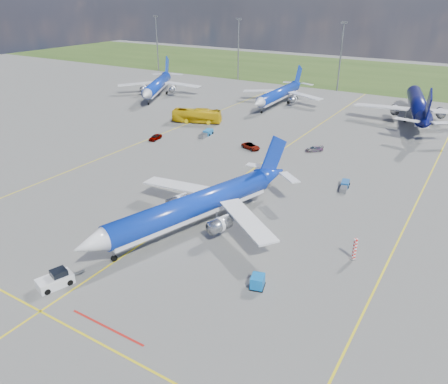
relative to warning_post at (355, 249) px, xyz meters
The scene contains 17 objects.
ground 27.24m from the warning_post, 162.90° to the right, with size 400.00×400.00×0.00m, color #5B5B58.
grass_strip 144.37m from the warning_post, 100.38° to the left, with size 400.00×80.00×0.01m, color #2D4719.
taxiway_lines 32.52m from the warning_post, 142.66° to the left, with size 60.25×160.00×0.02m.
floodlight_masts 103.84m from the warning_post, 98.91° to the left, with size 202.20×0.50×22.70m.
warning_post is the anchor object (origin of this frame).
bg_jet_nw 105.03m from the warning_post, 143.28° to the left, with size 30.05×39.45×10.33m, color #0B2AA0, non-canonical shape.
bg_jet_nnw 85.14m from the warning_post, 121.62° to the left, with size 27.76×36.44×9.54m, color #0B2AA0, non-canonical shape.
bg_jet_n 76.20m from the warning_post, 94.21° to the left, with size 34.81×45.69×11.97m, color #080B44, non-canonical shape.
main_airliner 22.87m from the warning_post, 169.64° to the right, with size 29.86×39.20×10.27m, color #0B2AA0, non-canonical shape.
pushback_tug 37.06m from the warning_post, 139.76° to the right, with size 3.21×5.74×1.92m.
uld_container 14.19m from the warning_post, 123.99° to the right, with size 1.48×1.85×1.48m, color #0C60B3.
apron_bus 69.29m from the warning_post, 141.86° to the left, with size 3.05×13.02×3.63m, color #DDB50D.
service_car_a 59.90m from the warning_post, 154.91° to the left, with size 1.58×3.92×1.33m, color #999999.
service_car_b 44.92m from the warning_post, 135.64° to the left, with size 2.13×4.63×1.29m, color #999999.
service_car_c 42.09m from the warning_post, 117.81° to the left, with size 1.57×3.87×1.12m, color #999999.
baggage_tug_w 22.91m from the warning_post, 110.37° to the left, with size 2.00×4.72×1.03m.
baggage_tug_c 57.30m from the warning_post, 143.17° to the left, with size 2.15×5.55×1.21m.
Camera 1 is at (36.72, -41.58, 31.60)m, focal length 35.00 mm.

